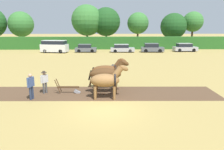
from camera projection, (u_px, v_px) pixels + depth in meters
name	position (u px, v px, depth m)	size (l,w,h in m)	color
ground_plane	(105.00, 108.00, 12.68)	(240.00, 240.00, 0.00)	#A88E4C
plowed_furrow_strip	(58.00, 93.00, 15.55)	(22.68, 3.36, 0.01)	brown
hedgerow	(107.00, 43.00, 44.88)	(73.38, 1.87, 2.50)	#286023
tree_left	(21.00, 24.00, 49.95)	(5.73, 5.73, 7.91)	#423323
tree_center_left	(87.00, 20.00, 49.27)	(6.95, 6.95, 9.39)	#423323
tree_center	(106.00, 22.00, 50.15)	(6.52, 6.52, 8.84)	#4C3823
tree_center_right	(138.00, 23.00, 51.15)	(5.00, 5.00, 7.80)	#4C3823
tree_right	(173.00, 26.00, 50.18)	(5.93, 5.93, 7.57)	brown
tree_far_right	(193.00, 22.00, 51.45)	(4.74, 4.74, 8.00)	#4C3823
draft_horse_lead_left	(107.00, 80.00, 14.14)	(2.64, 0.94, 2.32)	brown
draft_horse_lead_right	(107.00, 74.00, 15.26)	(2.92, 0.90, 2.45)	#513319
draft_horse_trail_left	(107.00, 71.00, 16.40)	(2.79, 0.90, 2.41)	brown
plow	(70.00, 89.00, 15.48)	(1.77, 0.47, 1.13)	#4C331E
farmer_at_plow	(44.00, 81.00, 15.36)	(0.44, 0.52, 1.61)	#4C4C4C
farmer_beside_team	(113.00, 73.00, 17.93)	(0.40, 0.62, 1.62)	#28334C
farmer_onlooker_left	(31.00, 84.00, 14.05)	(0.34, 0.66, 1.72)	#28334C
parked_van	(55.00, 46.00, 38.82)	(4.93, 2.78, 2.18)	silver
parked_car_left	(86.00, 48.00, 39.61)	(3.85, 1.90, 1.45)	#565B66
parked_car_center_left	(122.00, 48.00, 39.55)	(4.33, 1.83, 1.44)	#A8A8B2
parked_car_center	(152.00, 48.00, 39.58)	(4.14, 1.91, 1.61)	#565B66
parked_car_center_right	(185.00, 48.00, 40.55)	(4.32, 1.96, 1.53)	#A8A8B2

